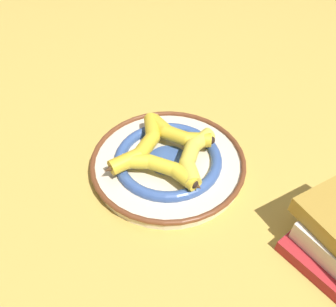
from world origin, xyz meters
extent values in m
plane|color=gold|center=(0.00, 0.00, 0.00)|extent=(2.80, 2.80, 0.00)
cylinder|color=beige|center=(-0.02, 0.01, 0.01)|extent=(0.32, 0.32, 0.02)
torus|color=#385699|center=(-0.02, 0.01, 0.03)|extent=(0.23, 0.23, 0.02)
cylinder|color=#385699|center=(-0.02, 0.01, 0.02)|extent=(0.09, 0.09, 0.00)
torus|color=brown|center=(-0.02, 0.01, 0.02)|extent=(0.34, 0.34, 0.01)
cylinder|color=gold|center=(0.00, -0.07, 0.05)|extent=(0.06, 0.06, 0.03)
cylinder|color=gold|center=(-0.04, -0.04, 0.05)|extent=(0.06, 0.05, 0.03)
cylinder|color=gold|center=(-0.09, -0.03, 0.05)|extent=(0.05, 0.03, 0.03)
sphere|color=gold|center=(-0.01, -0.05, 0.05)|extent=(0.03, 0.03, 0.03)
sphere|color=gold|center=(-0.06, -0.03, 0.05)|extent=(0.03, 0.03, 0.03)
cone|color=#472D19|center=(0.02, -0.09, 0.05)|extent=(0.04, 0.04, 0.02)
sphere|color=black|center=(-0.11, -0.03, 0.05)|extent=(0.02, 0.02, 0.02)
cylinder|color=yellow|center=(-0.09, -0.03, 0.05)|extent=(0.06, 0.06, 0.03)
cylinder|color=yellow|center=(-0.07, 0.02, 0.05)|extent=(0.04, 0.06, 0.03)
cylinder|color=yellow|center=(-0.07, 0.07, 0.05)|extent=(0.05, 0.06, 0.03)
sphere|color=yellow|center=(-0.07, -0.01, 0.05)|extent=(0.03, 0.03, 0.03)
sphere|color=yellow|center=(-0.06, 0.05, 0.05)|extent=(0.03, 0.03, 0.03)
cone|color=#472D19|center=(-0.11, -0.05, 0.05)|extent=(0.04, 0.04, 0.02)
sphere|color=black|center=(-0.07, 0.10, 0.05)|extent=(0.02, 0.02, 0.02)
cylinder|color=yellow|center=(-0.06, 0.08, 0.05)|extent=(0.06, 0.06, 0.03)
cylinder|color=yellow|center=(-0.01, 0.05, 0.05)|extent=(0.06, 0.05, 0.03)
cylinder|color=yellow|center=(0.04, 0.04, 0.05)|extent=(0.06, 0.03, 0.03)
sphere|color=yellow|center=(-0.04, 0.06, 0.05)|extent=(0.03, 0.03, 0.03)
sphere|color=yellow|center=(0.01, 0.04, 0.05)|extent=(0.03, 0.03, 0.03)
cone|color=#472D19|center=(-0.08, 0.10, 0.05)|extent=(0.04, 0.04, 0.02)
sphere|color=black|center=(0.07, 0.04, 0.05)|extent=(0.02, 0.02, 0.02)
cylinder|color=gold|center=(0.06, 0.05, 0.05)|extent=(0.07, 0.06, 0.03)
cylinder|color=gold|center=(0.03, 0.00, 0.05)|extent=(0.05, 0.07, 0.03)
cylinder|color=gold|center=(0.02, -0.06, 0.05)|extent=(0.04, 0.07, 0.03)
sphere|color=gold|center=(0.04, 0.03, 0.05)|extent=(0.03, 0.03, 0.03)
sphere|color=gold|center=(0.01, -0.03, 0.05)|extent=(0.03, 0.03, 0.03)
cone|color=#472D19|center=(0.09, 0.07, 0.05)|extent=(0.04, 0.04, 0.02)
sphere|color=black|center=(0.02, -0.10, 0.05)|extent=(0.02, 0.02, 0.02)
camera|label=1|loc=(-0.04, 0.50, 0.53)|focal=35.00mm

